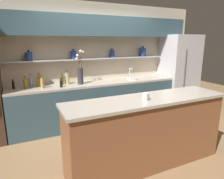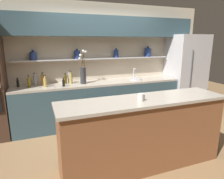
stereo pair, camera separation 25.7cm
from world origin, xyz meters
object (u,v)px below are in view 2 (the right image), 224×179
object	(u,v)px
refrigerator	(185,74)
bottle_oil_2	(29,82)
bottle_oil_6	(66,79)
sink_fixture	(136,78)
flower_vase	(83,73)
bottle_spirit_8	(71,78)
bottle_spirit_5	(35,80)
bottle_spirit_3	(69,78)
bottle_sauce_4	(18,83)
bottle_spirit_1	(45,82)
bottle_sauce_7	(64,83)
bottle_spirit_0	(43,80)
coffee_mug	(141,97)

from	to	relation	value
refrigerator	bottle_oil_2	distance (m)	3.67
bottle_oil_6	sink_fixture	bearing A→B (deg)	-3.65
flower_vase	bottle_spirit_8	size ratio (longest dim) A/B	2.64
sink_fixture	flower_vase	bearing A→B (deg)	-178.45
bottle_spirit_5	bottle_spirit_3	bearing A→B (deg)	2.84
bottle_oil_2	bottle_sauce_4	bearing A→B (deg)	163.27
bottle_spirit_3	sink_fixture	bearing A→B (deg)	-5.48
bottle_spirit_1	bottle_oil_2	distance (m)	0.31
bottle_spirit_1	bottle_sauce_7	world-z (taller)	bottle_spirit_1
bottle_spirit_0	bottle_sauce_7	distance (m)	0.44
sink_fixture	bottle_oil_2	bearing A→B (deg)	179.19
bottle_oil_2	bottle_spirit_8	xyz separation A→B (m)	(0.81, 0.02, 0.02)
bottle_spirit_0	bottle_oil_6	distance (m)	0.45
bottle_sauce_4	bottle_oil_6	world-z (taller)	bottle_oil_6
bottle_spirit_1	bottle_oil_6	world-z (taller)	bottle_spirit_1
bottle_spirit_1	bottle_spirit_5	world-z (taller)	bottle_spirit_5
flower_vase	refrigerator	bearing A→B (deg)	-0.33
bottle_spirit_1	coffee_mug	xyz separation A→B (m)	(1.11, -1.77, 0.05)
bottle_spirit_3	bottle_spirit_0	bearing A→B (deg)	-171.08
bottle_sauce_4	coffee_mug	size ratio (longest dim) A/B	1.81
bottle_sauce_4	coffee_mug	xyz separation A→B (m)	(1.61, -1.94, 0.07)
sink_fixture	bottle_sauce_7	size ratio (longest dim) A/B	1.64
bottle_spirit_1	bottle_spirit_3	bearing A→B (deg)	24.14
bottle_spirit_0	coffee_mug	bearing A→B (deg)	-58.93
flower_vase	bottle_oil_6	xyz separation A→B (m)	(-0.34, 0.13, -0.14)
bottle_spirit_8	bottle_spirit_0	bearing A→B (deg)	179.47
bottle_spirit_3	coffee_mug	world-z (taller)	bottle_spirit_3
bottle_spirit_0	bottle_spirit_5	bearing A→B (deg)	160.78
refrigerator	flower_vase	xyz separation A→B (m)	(-2.62, 0.02, 0.18)
refrigerator	bottle_sauce_7	distance (m)	3.05
refrigerator	bottle_sauce_7	bearing A→B (deg)	-177.93
refrigerator	flower_vase	bearing A→B (deg)	179.67
flower_vase	sink_fixture	xyz separation A→B (m)	(1.24, 0.03, -0.20)
refrigerator	bottle_spirit_8	xyz separation A→B (m)	(-2.86, 0.10, 0.06)
flower_vase	bottle_sauce_7	bearing A→B (deg)	-163.42
bottle_spirit_8	refrigerator	bearing A→B (deg)	-2.07
bottle_sauce_4	bottle_oil_6	size ratio (longest dim) A/B	0.81
bottle_spirit_8	coffee_mug	xyz separation A→B (m)	(0.60, -1.90, 0.04)
bottle_spirit_5	flower_vase	bearing A→B (deg)	-8.70
bottle_spirit_1	bottle_sauce_4	distance (m)	0.52
flower_vase	bottle_sauce_7	world-z (taller)	flower_vase
refrigerator	bottle_oil_6	distance (m)	2.97
bottle_oil_2	bottle_spirit_8	bearing A→B (deg)	1.56
bottle_spirit_0	bottle_spirit_3	xyz separation A→B (m)	(0.54, 0.08, 0.00)
bottle_sauce_7	bottle_oil_6	bearing A→B (deg)	73.68
flower_vase	bottle_spirit_5	distance (m)	0.96
flower_vase	bottle_spirit_3	world-z (taller)	flower_vase
bottle_spirit_3	coffee_mug	xyz separation A→B (m)	(0.61, -1.99, 0.04)
bottle_spirit_3	bottle_spirit_8	world-z (taller)	bottle_spirit_3
flower_vase	bottle_spirit_1	distance (m)	0.77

